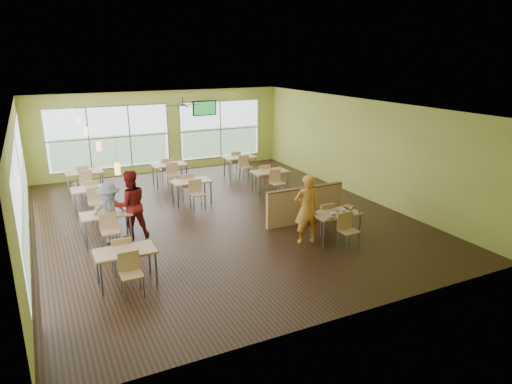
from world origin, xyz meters
The scene contains 20 objects.
room centered at (0.00, 0.00, 1.60)m, with size 12.00×12.04×3.20m.
window_bays centered at (-2.65, 3.08, 1.48)m, with size 9.24×10.24×2.38m.
main_table centered at (2.00, -3.00, 0.63)m, with size 1.22×1.52×0.87m.
half_wall_divider centered at (2.00, -1.55, 0.52)m, with size 2.40×0.14×1.04m.
dining_tables centered at (-1.05, 1.71, 0.63)m, with size 6.92×8.72×0.87m.
pendant_lights centered at (-3.20, 0.68, 2.45)m, with size 0.11×7.31×0.86m.
ceiling_fan centered at (0.00, 3.00, 2.95)m, with size 1.25×1.25×0.29m.
tv_backwall centered at (1.80, 5.90, 2.45)m, with size 1.00×0.07×0.60m.
man_plaid centered at (1.28, -2.78, 0.88)m, with size 0.64×0.42×1.77m, color #EC5A1A.
patron_maroon centered at (-2.58, -0.53, 0.89)m, with size 0.87×0.68×1.78m, color #62110D.
patron_grey centered at (-3.11, -0.57, 0.77)m, with size 1.00×0.57×1.54m, color slate.
cup_blue centered at (1.73, -3.23, 0.81)m, with size 0.09×0.09×0.32m.
cup_yellow centered at (1.80, -3.24, 0.81)m, with size 0.09×0.09×0.31m.
cup_red_near centered at (2.14, -3.12, 0.82)m, with size 0.09×0.09×0.34m.
cup_red_far centered at (2.36, -3.11, 0.82)m, with size 0.09×0.09×0.32m.
food_basket centered at (2.49, -2.86, 0.79)m, with size 0.28×0.28×0.06m.
ketchup_cup centered at (2.54, -3.25, 0.76)m, with size 0.06×0.06×0.03m, color #9F0015.
wrapper_left centered at (1.62, -3.30, 0.77)m, with size 0.16×0.14×0.04m, color olive.
wrapper_mid centered at (2.04, -2.92, 0.77)m, with size 0.19×0.17×0.05m, color olive.
wrapper_right centered at (2.28, -3.26, 0.77)m, with size 0.14×0.12×0.03m, color olive.
Camera 1 is at (-4.55, -11.80, 4.57)m, focal length 32.00 mm.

